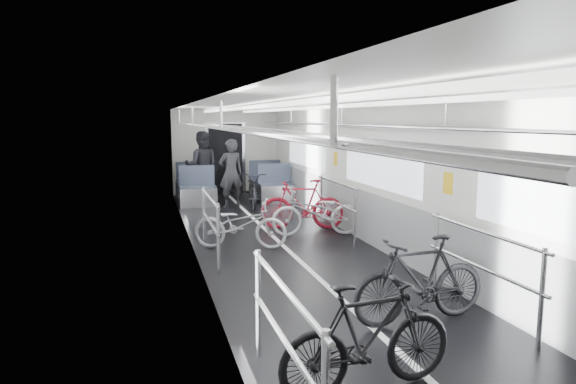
% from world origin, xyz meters
% --- Properties ---
extents(car_shell, '(3.02, 14.01, 2.41)m').
position_xyz_m(car_shell, '(0.00, 1.78, 1.13)').
color(car_shell, black).
rests_on(car_shell, ground).
extents(bike_left_mid, '(1.56, 0.58, 0.92)m').
position_xyz_m(bike_left_mid, '(-0.57, -4.14, 0.46)').
color(bike_left_mid, black).
rests_on(bike_left_mid, floor).
extents(bike_left_far, '(1.65, 1.03, 0.82)m').
position_xyz_m(bike_left_far, '(-0.73, 0.63, 0.41)').
color(bike_left_far, '#B9B9BE').
rests_on(bike_left_far, floor).
extents(bike_right_near, '(1.60, 0.54, 0.94)m').
position_xyz_m(bike_right_near, '(0.55, -2.99, 0.47)').
color(bike_right_near, black).
rests_on(bike_right_near, floor).
extents(bike_right_mid, '(1.73, 0.77, 0.88)m').
position_xyz_m(bike_right_mid, '(0.80, 1.19, 0.44)').
color(bike_right_mid, '#ABAAAF').
rests_on(bike_right_mid, floor).
extents(bike_right_far, '(1.70, 0.89, 0.99)m').
position_xyz_m(bike_right_far, '(0.71, 1.79, 0.49)').
color(bike_right_far, maroon).
rests_on(bike_right_far, floor).
extents(bike_aisle, '(0.80, 1.72, 0.87)m').
position_xyz_m(bike_aisle, '(0.29, 4.54, 0.44)').
color(bike_aisle, black).
rests_on(bike_aisle, floor).
extents(person_standing, '(0.68, 0.52, 1.67)m').
position_xyz_m(person_standing, '(-0.23, 4.64, 0.84)').
color(person_standing, black).
rests_on(person_standing, floor).
extents(person_seated, '(0.98, 0.82, 1.82)m').
position_xyz_m(person_seated, '(-0.79, 6.01, 0.91)').
color(person_seated, '#26252C').
rests_on(person_seated, floor).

